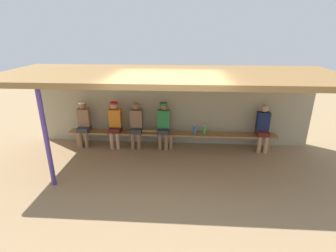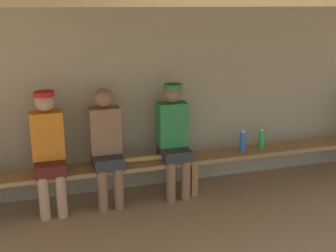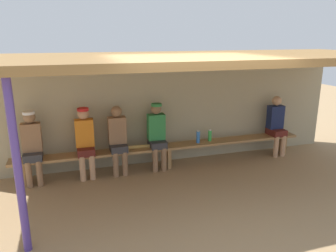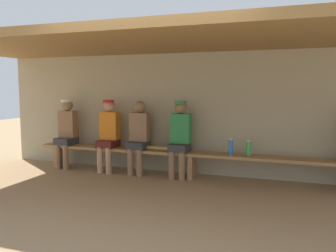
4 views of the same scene
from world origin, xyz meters
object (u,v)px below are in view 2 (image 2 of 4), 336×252
at_px(bench, 191,162).
at_px(player_in_white, 48,147).
at_px(baseball_bat, 147,159).
at_px(player_near_post, 106,143).
at_px(player_shirtless_tan, 174,135).
at_px(water_bottle_blue, 243,141).
at_px(water_bottle_orange, 262,139).

xyz_separation_m(bench, player_in_white, (-1.63, 0.00, 0.36)).
bearing_deg(baseball_bat, player_near_post, -177.90).
distance_m(player_near_post, player_shirtless_tan, 0.79).
bearing_deg(player_near_post, baseball_bat, -0.38).
relative_size(bench, baseball_bat, 7.19).
distance_m(water_bottle_blue, baseball_bat, 1.21).
bearing_deg(water_bottle_orange, water_bottle_blue, -171.37).
distance_m(player_near_post, baseball_bat, 0.52).
distance_m(bench, player_shirtless_tan, 0.42).
bearing_deg(water_bottle_blue, player_in_white, 179.59).
bearing_deg(player_near_post, player_shirtless_tan, 0.04).
bearing_deg(player_near_post, water_bottle_orange, 0.81).
xyz_separation_m(water_bottle_orange, baseball_bat, (-1.50, -0.03, -0.09)).
bearing_deg(player_shirtless_tan, water_bottle_blue, -1.05).
distance_m(player_near_post, water_bottle_orange, 1.97).
bearing_deg(baseball_bat, bench, 2.48).
relative_size(bench, water_bottle_orange, 23.90).
bearing_deg(player_near_post, player_in_white, 179.95).
distance_m(player_shirtless_tan, water_bottle_orange, 1.19).
height_order(player_in_white, player_near_post, player_in_white).
xyz_separation_m(player_in_white, player_shirtless_tan, (1.41, 0.00, 0.00)).
bearing_deg(baseball_bat, water_bottle_orange, 3.66).
xyz_separation_m(bench, player_near_post, (-1.01, 0.00, 0.34)).
height_order(bench, water_bottle_blue, water_bottle_blue).
height_order(player_near_post, water_bottle_orange, player_near_post).
distance_m(water_bottle_orange, baseball_bat, 1.50).
xyz_separation_m(player_shirtless_tan, water_bottle_orange, (1.18, 0.03, -0.17)).
distance_m(player_near_post, water_bottle_blue, 1.68).
distance_m(bench, player_near_post, 1.06).
height_order(player_near_post, baseball_bat, player_near_post).
bearing_deg(player_in_white, player_shirtless_tan, 0.00).
height_order(bench, player_in_white, player_in_white).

